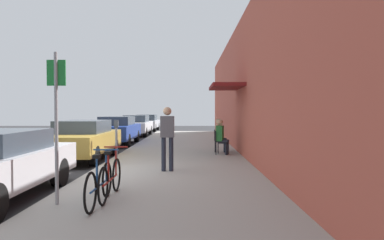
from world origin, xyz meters
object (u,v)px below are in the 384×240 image
Objects in this scene: parked_car_1 at (82,139)px; bicycle_0 at (99,184)px; parked_car_2 at (116,130)px; seated_patron_1 at (219,134)px; parked_car_3 at (135,125)px; cafe_chair_1 at (218,139)px; parked_car_4 at (146,122)px; parking_meter at (116,139)px; seated_patron_0 at (221,135)px; bicycle_1 at (110,178)px; street_sign at (55,116)px; pedestrian_standing at (167,133)px; cafe_chair_0 at (219,141)px.

parked_car_1 is 2.57× the size of bicycle_0.
parked_car_2 is 3.41× the size of seated_patron_1.
parked_car_2 is 1.00× the size of parked_car_3.
cafe_chair_1 is (2.60, 7.67, 0.14)m from bicycle_0.
parked_car_4 is 3.33× the size of parking_meter.
seated_patron_0 is (2.66, 6.90, 0.34)m from bicycle_0.
parked_car_4 is 3.41× the size of seated_patron_1.
parked_car_2 reaches higher than bicycle_1.
pedestrian_standing is at bearing 63.21° from street_sign.
street_sign is (-0.05, -4.49, 0.75)m from parking_meter.
parked_car_3 is 3.33× the size of parking_meter.
pedestrian_standing is (3.16, -20.43, 0.41)m from parked_car_4.
street_sign is 1.53× the size of pedestrian_standing.
seated_patron_1 is at bearing 15.93° from parked_car_1.
seated_patron_0 is (3.35, 2.36, -0.07)m from parking_meter.
cafe_chair_0 and cafe_chair_1 have the same top height.
bicycle_1 is at bearing -109.84° from seated_patron_1.
seated_patron_0 is at bearing 68.03° from bicycle_1.
parked_car_3 is 15.01m from pedestrian_standing.
pedestrian_standing is (3.16, -8.48, 0.38)m from parked_car_2.
cafe_chair_0 is (4.84, -11.09, -0.11)m from parked_car_3.
parked_car_3 reaches higher than parked_car_1.
parked_car_3 is 5.06× the size of cafe_chair_1.
parked_car_1 is at bearing 109.68° from bicycle_0.
cafe_chair_0 is at bearing 69.39° from bicycle_0.
parking_meter reaches higher than parked_car_2.
parked_car_2 is at bearing 134.89° from seated_patron_0.
parked_car_1 is 6.46m from street_sign.
parked_car_3 is at bearing 90.00° from parked_car_1.
bicycle_1 is at bearing 81.57° from bicycle_0.
parked_car_1 is 2.59× the size of pedestrian_standing.
parked_car_3 is 2.57× the size of bicycle_0.
parking_meter is at bearing -85.39° from parked_car_4.
parking_meter is 1.02× the size of seated_patron_1.
parked_car_2 is 5.06× the size of cafe_chair_0.
parking_meter is at bearing -144.77° from seated_patron_0.
parked_car_2 is at bearing 139.65° from seated_patron_1.
parked_car_1 is 6.22m from bicycle_1.
parked_car_4 is at bearing 106.04° from cafe_chair_0.
parking_meter reaches higher than parked_car_4.
cafe_chair_1 is at bearing 71.27° from bicycle_0.
parking_meter reaches higher than cafe_chair_1.
parked_car_4 is 5.06× the size of cafe_chair_1.
parking_meter is 2.02m from pedestrian_standing.
street_sign is at bearing 176.55° from bicycle_0.
pedestrian_standing is at bearing 73.38° from bicycle_1.
bicycle_0 is 1.33× the size of seated_patron_1.
pedestrian_standing reaches higher than parked_car_2.
pedestrian_standing reaches higher than cafe_chair_1.
seated_patron_0 is at bearing -73.80° from parked_car_4.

